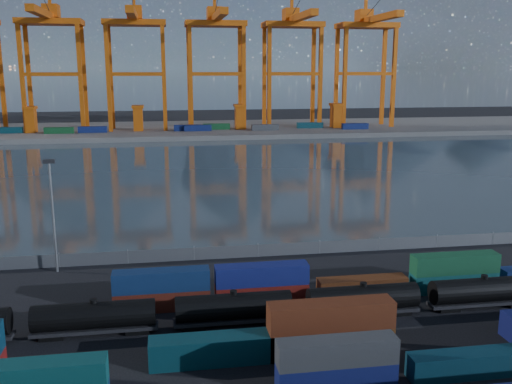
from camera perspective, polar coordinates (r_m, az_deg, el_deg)
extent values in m
plane|color=black|center=(64.85, 4.37, -14.36)|extent=(700.00, 700.00, 0.00)
plane|color=#313F46|center=(164.46, -4.17, 2.10)|extent=(700.00, 700.00, 0.00)
cube|color=#514F4C|center=(268.11, -6.18, 6.22)|extent=(700.00, 70.00, 2.00)
cone|color=#1E2630|center=(1773.71, 11.65, 17.27)|extent=(960.00, 960.00, 380.00)
cone|color=#1E2630|center=(1920.17, 21.77, 15.07)|extent=(840.00, 840.00, 300.00)
cube|color=#0D4646|center=(53.82, -20.85, -16.74)|extent=(11.22, 2.28, 2.43)
cube|color=#111956|center=(55.92, 8.03, -17.69)|extent=(11.22, 2.28, 2.43)
cube|color=#3A3D3F|center=(54.75, 8.11, -15.48)|extent=(11.22, 2.28, 2.43)
cube|color=#0B2D3C|center=(60.62, 20.15, -15.85)|extent=(11.22, 2.28, 2.43)
cube|color=#0C363F|center=(59.49, -4.16, -15.42)|extent=(13.08, 2.66, 2.83)
cube|color=#542F10|center=(61.53, 7.44, -14.50)|extent=(13.08, 2.66, 2.83)
cube|color=#5B2612|center=(60.31, 7.51, -12.10)|extent=(13.08, 2.66, 2.83)
cube|color=#5A1D12|center=(72.01, -9.38, -10.57)|extent=(11.70, 2.38, 2.54)
cube|color=navy|center=(71.07, -9.45, -8.69)|extent=(11.70, 2.38, 2.54)
cube|color=maroon|center=(72.91, 0.58, -10.10)|extent=(11.70, 2.38, 2.54)
cube|color=navy|center=(71.98, 0.58, -8.24)|extent=(11.70, 2.38, 2.54)
cube|color=#582911|center=(76.11, 10.56, -9.33)|extent=(11.70, 2.38, 2.54)
cube|color=#0E494B|center=(81.14, 19.16, -8.44)|extent=(11.70, 2.38, 2.54)
cube|color=#15502E|center=(80.31, 19.28, -6.75)|extent=(11.70, 2.38, 2.54)
cylinder|color=black|center=(66.79, -15.87, -11.77)|extent=(13.29, 2.96, 2.96)
cylinder|color=black|center=(66.15, -15.95, -10.47)|extent=(0.82, 0.82, 0.51)
cube|color=black|center=(67.46, -15.79, -13.04)|extent=(13.80, 2.04, 0.41)
cube|color=black|center=(68.35, -19.70, -13.34)|extent=(2.56, 1.84, 0.61)
cube|color=black|center=(67.22, -11.76, -13.30)|extent=(2.56, 1.84, 0.61)
cylinder|color=black|center=(66.66, -2.26, -11.33)|extent=(13.29, 2.96, 2.96)
cylinder|color=black|center=(66.02, -2.27, -10.03)|extent=(0.82, 0.82, 0.51)
cube|color=black|center=(67.33, -2.25, -12.60)|extent=(13.80, 2.04, 0.41)
cube|color=black|center=(67.17, -6.25, -13.12)|extent=(2.56, 1.84, 0.61)
cube|color=black|center=(68.15, 1.69, -12.66)|extent=(2.56, 1.84, 0.61)
cylinder|color=black|center=(70.04, 10.64, -10.33)|extent=(13.29, 2.96, 2.96)
cylinder|color=black|center=(69.44, 10.69, -9.09)|extent=(0.82, 0.82, 0.51)
cube|color=black|center=(70.68, 10.59, -11.56)|extent=(13.80, 2.04, 0.41)
cube|color=black|center=(69.51, 6.92, -12.23)|extent=(2.56, 1.84, 0.61)
cube|color=black|center=(72.45, 14.07, -11.47)|extent=(2.56, 1.84, 0.61)
cylinder|color=black|center=(76.48, 21.78, -9.06)|extent=(13.29, 2.96, 2.96)
cylinder|color=black|center=(75.93, 21.88, -7.90)|extent=(0.82, 0.82, 0.51)
cube|color=black|center=(77.07, 21.68, -10.19)|extent=(13.80, 2.04, 0.41)
cube|color=black|center=(75.05, 18.58, -10.90)|extent=(2.56, 1.84, 0.61)
cube|color=#595B5E|center=(89.91, 0.20, -5.88)|extent=(160.00, 0.06, 2.00)
cylinder|color=slate|center=(90.23, -19.07, -6.45)|extent=(0.12, 0.12, 2.20)
cylinder|color=slate|center=(89.00, -12.69, -6.32)|extent=(0.12, 0.12, 2.20)
cylinder|color=slate|center=(88.88, -6.21, -6.11)|extent=(0.12, 0.12, 2.20)
cylinder|color=slate|center=(89.88, 0.20, -5.82)|extent=(0.12, 0.12, 2.20)
cylinder|color=slate|center=(91.96, 6.39, -5.48)|extent=(0.12, 0.12, 2.20)
cylinder|color=slate|center=(95.05, 12.23, -5.09)|extent=(0.12, 0.12, 2.20)
cylinder|color=slate|center=(99.07, 17.65, -4.69)|extent=(0.12, 0.12, 2.20)
cylinder|color=slate|center=(103.89, 22.60, -4.28)|extent=(0.12, 0.12, 2.20)
cylinder|color=slate|center=(86.43, -19.61, -2.53)|extent=(0.36, 0.36, 16.00)
cube|color=black|center=(84.79, -20.01, 2.90)|extent=(1.60, 0.40, 0.60)
cube|color=#C0510D|center=(276.56, -24.09, 10.22)|extent=(1.71, 1.71, 48.11)
cube|color=#C0510D|center=(261.39, -22.33, 10.30)|extent=(1.71, 1.71, 48.11)
cube|color=#C0510D|center=(273.91, -21.73, 10.40)|extent=(1.71, 1.71, 48.11)
cube|color=#C0510D|center=(257.21, -17.14, 10.65)|extent=(1.71, 1.71, 48.11)
cube|color=#C0510D|center=(269.92, -16.78, 10.73)|extent=(1.71, 1.71, 48.11)
cube|color=#C0510D|center=(259.00, -19.80, 11.02)|extent=(23.52, 1.50, 1.50)
cube|color=#C0510D|center=(271.64, -19.31, 11.08)|extent=(23.52, 1.50, 1.50)
cube|color=#C0510D|center=(265.99, -19.89, 15.71)|extent=(26.73, 14.97, 2.35)
cube|color=#C0510D|center=(253.57, -20.47, 16.35)|extent=(3.21, 51.31, 2.67)
cube|color=#C0510D|center=(270.57, -19.80, 16.67)|extent=(6.41, 8.55, 5.35)
cube|color=#C0510D|center=(255.93, -14.55, 10.80)|extent=(1.71, 1.71, 48.11)
cube|color=#C0510D|center=(268.71, -14.31, 10.86)|extent=(1.71, 1.71, 48.11)
cube|color=#C0510D|center=(254.91, -9.19, 11.02)|extent=(1.71, 1.71, 48.11)
cube|color=#C0510D|center=(267.74, -9.20, 11.08)|extent=(1.71, 1.71, 48.11)
cube|color=#C0510D|center=(255.11, -11.90, 11.46)|extent=(23.52, 1.50, 1.50)
cube|color=#C0510D|center=(267.93, -11.78, 11.50)|extent=(23.52, 1.50, 1.50)
cube|color=#C0510D|center=(262.20, -12.05, 16.21)|extent=(26.73, 14.97, 2.35)
cube|color=#C0510D|center=(249.59, -12.22, 16.91)|extent=(3.21, 51.31, 2.67)
cube|color=#C0510D|center=(266.85, -12.06, 17.17)|extent=(6.41, 8.55, 5.35)
cube|color=#C0510D|center=(255.20, -6.56, 11.10)|extent=(1.71, 1.71, 48.11)
cube|color=#C0510D|center=(268.01, -6.70, 11.15)|extent=(1.71, 1.71, 48.11)
cube|color=#C0510D|center=(257.40, -1.22, 11.19)|extent=(1.71, 1.71, 48.11)
cube|color=#C0510D|center=(270.10, -1.61, 11.24)|extent=(1.71, 1.71, 48.11)
cube|color=#C0510D|center=(255.99, -3.89, 11.69)|extent=(23.52, 1.50, 1.50)
cube|color=#C0510D|center=(268.77, -4.15, 11.72)|extent=(23.52, 1.50, 1.50)
cube|color=#C0510D|center=(263.06, -4.10, 16.43)|extent=(26.73, 14.97, 2.35)
cube|color=#C0510D|center=(250.49, -3.83, 17.13)|extent=(3.21, 51.31, 2.67)
cube|color=#C0510D|center=(267.69, -4.20, 17.39)|extent=(6.41, 8.55, 5.35)
cube|color=#C0510D|center=(259.24, 1.34, 11.19)|extent=(1.71, 1.71, 48.11)
cube|color=#C0510D|center=(271.86, 0.84, 11.25)|extent=(1.71, 1.71, 48.11)
cube|color=#C0510D|center=(264.53, 6.45, 11.14)|extent=(1.71, 1.71, 48.11)
cube|color=#C0510D|center=(276.91, 5.73, 11.21)|extent=(1.71, 1.71, 48.11)
cube|color=#C0510D|center=(261.60, 3.93, 11.71)|extent=(23.52, 1.50, 1.50)
cube|color=#C0510D|center=(274.11, 3.31, 11.74)|extent=(23.52, 1.50, 1.50)
cube|color=#C0510D|center=(268.51, 3.68, 16.35)|extent=(26.73, 14.97, 2.35)
cube|color=#C0510D|center=(256.22, 4.35, 17.01)|extent=(3.21, 51.31, 2.67)
cube|color=#C0510D|center=(273.05, 3.48, 17.29)|extent=(6.41, 8.55, 5.35)
cube|color=#C0510D|center=(267.83, 8.86, 11.09)|extent=(1.71, 1.71, 48.11)
cube|color=#C0510D|center=(280.06, 8.04, 11.16)|extent=(1.71, 1.71, 48.11)
cube|color=#C0510D|center=(275.95, 13.60, 10.93)|extent=(1.71, 1.71, 48.11)
cube|color=#C0510D|center=(287.84, 12.61, 11.02)|extent=(1.71, 1.71, 48.11)
cube|color=#C0510D|center=(271.63, 11.29, 11.52)|extent=(23.52, 1.50, 1.50)
cube|color=#C0510D|center=(283.70, 10.38, 11.58)|extent=(23.52, 1.50, 1.50)
cube|color=#C0510D|center=(278.30, 11.01, 16.01)|extent=(26.73, 14.97, 2.35)
cube|color=#C0510D|center=(266.45, 12.01, 16.61)|extent=(3.21, 51.31, 2.67)
cube|color=#C0510D|center=(282.68, 10.74, 16.94)|extent=(6.41, 8.55, 5.35)
cylinder|color=black|center=(264.77, 12.29, 18.25)|extent=(0.26, 44.00, 14.52)
cube|color=navy|center=(252.69, -5.85, 6.39)|extent=(12.00, 2.44, 2.60)
cube|color=navy|center=(262.76, 9.88, 6.50)|extent=(12.00, 2.44, 2.60)
cube|color=navy|center=(253.87, -6.85, 6.39)|extent=(12.00, 2.44, 2.60)
cube|color=#0C3842|center=(264.26, -23.57, 5.69)|extent=(12.00, 2.44, 2.60)
cube|color=#3F4244|center=(254.20, 0.92, 6.49)|extent=(12.00, 2.44, 2.60)
cube|color=#144C23|center=(255.58, -19.10, 5.85)|extent=(12.00, 2.44, 2.60)
cube|color=navy|center=(254.91, -16.03, 6.03)|extent=(12.00, 2.44, 2.60)
cube|color=#144C23|center=(258.10, -3.98, 6.55)|extent=(12.00, 2.44, 2.60)
cube|color=#0C3842|center=(264.84, 5.41, 6.67)|extent=(12.00, 2.44, 2.60)
cube|color=#C0510D|center=(263.26, -21.59, 6.64)|extent=(4.00, 6.00, 10.00)
cube|color=#C0510D|center=(262.86, -21.68, 7.83)|extent=(5.00, 7.00, 1.20)
cube|color=#C0510D|center=(257.46, -11.70, 7.14)|extent=(4.00, 6.00, 10.00)
cube|color=#C0510D|center=(257.05, -11.75, 8.36)|extent=(5.00, 7.00, 1.20)
cube|color=#C0510D|center=(259.45, -1.64, 7.42)|extent=(4.00, 6.00, 10.00)
cube|color=#C0510D|center=(259.04, -1.65, 8.63)|extent=(5.00, 7.00, 1.20)
cube|color=#C0510D|center=(269.06, 7.99, 7.48)|extent=(4.00, 6.00, 10.00)
cube|color=#C0510D|center=(268.66, 8.02, 8.65)|extent=(5.00, 7.00, 1.20)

